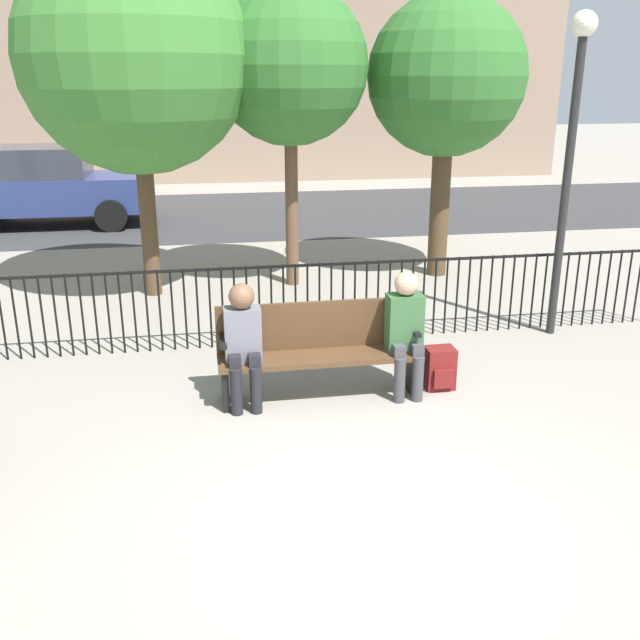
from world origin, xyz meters
name	(u,v)px	position (x,y,z in m)	size (l,w,h in m)	color
ground_plane	(369,519)	(0.00, 0.00, 0.00)	(80.00, 80.00, 0.00)	gray
park_bench	(319,347)	(0.00, 2.13, 0.50)	(1.95, 0.45, 0.92)	#4C331E
seated_person_0	(243,338)	(-0.73, 2.00, 0.69)	(0.34, 0.39, 1.20)	black
seated_person_1	(405,327)	(0.82, 2.00, 0.70)	(0.34, 0.39, 1.24)	#3D3D42
backpack	(440,368)	(1.22, 2.07, 0.21)	(0.29, 0.26, 0.43)	maroon
fence_railing	(296,297)	(-0.02, 3.59, 0.56)	(9.01, 0.03, 0.95)	black
tree_0	(447,78)	(2.59, 6.24, 2.95)	(2.31, 2.31, 4.13)	#4C3823
tree_1	(135,56)	(-1.77, 5.90, 3.21)	(3.05, 3.05, 4.75)	#4C3823
tree_2	(290,67)	(0.28, 6.08, 3.09)	(2.16, 2.16, 4.19)	brown
lamp_post	(573,129)	(3.09, 3.39, 2.41)	(0.28, 0.28, 3.64)	black
street_surface	(246,213)	(0.00, 12.00, 0.00)	(24.00, 6.00, 0.01)	#333335
parked_car_0	(43,185)	(-4.19, 11.33, 0.84)	(4.20, 1.94, 1.62)	navy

